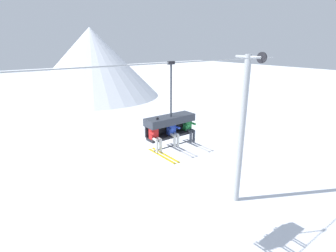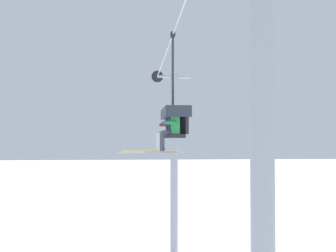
{
  "view_description": "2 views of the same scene",
  "coord_description": "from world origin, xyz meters",
  "px_view_note": "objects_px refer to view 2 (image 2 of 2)",
  "views": [
    {
      "loc": [
        -4.7,
        -8.81,
        9.43
      ],
      "look_at": [
        1.34,
        -0.81,
        6.22
      ],
      "focal_mm": 28.0,
      "sensor_mm": 36.0,
      "label": 1
    },
    {
      "loc": [
        13.36,
        -1.89,
        5.72
      ],
      "look_at": [
        1.61,
        -0.95,
        6.07
      ],
      "focal_mm": 45.0,
      "sensor_mm": 36.0,
      "label": 2
    }
  ],
  "objects_px": {
    "lift_tower_far": "(262,211)",
    "skier_red": "(166,129)",
    "chairlift_chair": "(175,118)",
    "skier_green": "(170,128)",
    "skier_blue": "(168,129)",
    "lift_tower_near": "(174,161)"
  },
  "relations": [
    {
      "from": "lift_tower_near",
      "to": "skier_red",
      "type": "distance_m",
      "value": 7.46
    },
    {
      "from": "skier_green",
      "to": "lift_tower_far",
      "type": "bearing_deg",
      "value": 10.73
    },
    {
      "from": "lift_tower_near",
      "to": "chairlift_chair",
      "type": "relative_size",
      "value": 2.71
    },
    {
      "from": "skier_red",
      "to": "skier_blue",
      "type": "height_order",
      "value": "skier_red"
    },
    {
      "from": "skier_blue",
      "to": "skier_green",
      "type": "xyz_separation_m",
      "value": [
        0.86,
        0.0,
        0.0
      ]
    },
    {
      "from": "chairlift_chair",
      "to": "skier_green",
      "type": "relative_size",
      "value": 1.95
    },
    {
      "from": "lift_tower_far",
      "to": "skier_green",
      "type": "relative_size",
      "value": 5.28
    },
    {
      "from": "chairlift_chair",
      "to": "lift_tower_far",
      "type": "bearing_deg",
      "value": 7.01
    },
    {
      "from": "skier_green",
      "to": "lift_tower_near",
      "type": "bearing_deg",
      "value": 174.09
    },
    {
      "from": "lift_tower_far",
      "to": "skier_red",
      "type": "relative_size",
      "value": 5.28
    },
    {
      "from": "lift_tower_near",
      "to": "skier_red",
      "type": "xyz_separation_m",
      "value": [
        7.27,
        -0.92,
        1.37
      ]
    },
    {
      "from": "lift_tower_near",
      "to": "chairlift_chair",
      "type": "distance_m",
      "value": 8.33
    },
    {
      "from": "lift_tower_far",
      "to": "skier_blue",
      "type": "bearing_deg",
      "value": -170.84
    },
    {
      "from": "chairlift_chair",
      "to": "skier_red",
      "type": "bearing_deg",
      "value": -166.04
    },
    {
      "from": "skier_blue",
      "to": "lift_tower_near",
      "type": "bearing_deg",
      "value": 173.47
    },
    {
      "from": "lift_tower_near",
      "to": "skier_red",
      "type": "bearing_deg",
      "value": -7.25
    },
    {
      "from": "lift_tower_near",
      "to": "skier_blue",
      "type": "bearing_deg",
      "value": -6.53
    },
    {
      "from": "skier_red",
      "to": "skier_green",
      "type": "distance_m",
      "value": 1.72
    },
    {
      "from": "chairlift_chair",
      "to": "skier_green",
      "type": "xyz_separation_m",
      "value": [
        0.86,
        -0.22,
        -0.31
      ]
    },
    {
      "from": "lift_tower_far",
      "to": "skier_green",
      "type": "xyz_separation_m",
      "value": [
        -4.91,
        -0.93,
        1.35
      ]
    },
    {
      "from": "chairlift_chair",
      "to": "skier_blue",
      "type": "relative_size",
      "value": 1.95
    },
    {
      "from": "lift_tower_near",
      "to": "lift_tower_far",
      "type": "xyz_separation_m",
      "value": [
        13.91,
        0.0,
        0.0
      ]
    }
  ]
}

